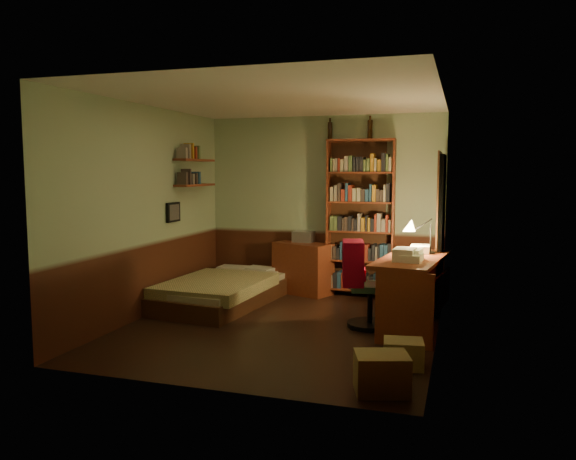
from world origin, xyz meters
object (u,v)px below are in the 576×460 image
(office_chair, at_px, (370,287))
(cardboard_box_a, at_px, (382,373))
(bookshelf, at_px, (360,219))
(desk_lamp, at_px, (431,228))
(cardboard_box_b, at_px, (403,354))
(desk, at_px, (411,293))
(dresser, at_px, (303,268))
(mini_stereo, at_px, (304,237))
(bed, at_px, (223,281))

(office_chair, bearing_deg, cardboard_box_a, -91.12)
(bookshelf, bearing_deg, office_chair, -79.15)
(bookshelf, bearing_deg, desk_lamp, -49.80)
(cardboard_box_b, bearing_deg, desk_lamp, 85.91)
(cardboard_box_a, bearing_deg, bookshelf, 103.05)
(desk, distance_m, office_chair, 0.47)
(cardboard_box_a, distance_m, cardboard_box_b, 0.66)
(dresser, height_order, mini_stereo, mini_stereo)
(cardboard_box_a, relative_size, cardboard_box_b, 1.19)
(mini_stereo, xyz_separation_m, desk, (1.71, -1.52, -0.42))
(dresser, relative_size, cardboard_box_a, 1.97)
(mini_stereo, height_order, bookshelf, bookshelf)
(desk, bearing_deg, cardboard_box_b, -80.27)
(dresser, relative_size, desk, 0.55)
(office_chair, bearing_deg, bed, 152.09)
(mini_stereo, xyz_separation_m, cardboard_box_b, (1.77, -2.87, -0.70))
(mini_stereo, bearing_deg, cardboard_box_a, -62.70)
(bed, relative_size, desk, 1.36)
(bed, xyz_separation_m, bookshelf, (1.69, 1.04, 0.81))
(mini_stereo, distance_m, office_chair, 2.09)
(desk_lamp, bearing_deg, bookshelf, 145.47)
(office_chair, xyz_separation_m, cardboard_box_a, (0.40, -1.89, -0.31))
(bookshelf, distance_m, cardboard_box_a, 3.70)
(dresser, bearing_deg, cardboard_box_b, -36.39)
(desk, xyz_separation_m, desk_lamp, (0.18, 0.39, 0.71))
(dresser, xyz_separation_m, desk_lamp, (1.87, -1.00, 0.75))
(bed, distance_m, cardboard_box_a, 3.50)
(desk_lamp, bearing_deg, dresser, 163.55)
(desk, xyz_separation_m, office_chair, (-0.45, -0.11, 0.06))
(mini_stereo, distance_m, desk_lamp, 2.22)
(bookshelf, height_order, cardboard_box_b, bookshelf)
(desk_lamp, relative_size, office_chair, 0.64)
(desk, height_order, cardboard_box_a, desk)
(desk, bearing_deg, mini_stereo, 145.64)
(desk, height_order, office_chair, office_chair)
(dresser, bearing_deg, desk, -18.49)
(bed, bearing_deg, cardboard_box_b, -28.14)
(desk_lamp, bearing_deg, mini_stereo, 161.02)
(desk_lamp, bearing_deg, cardboard_box_a, -83.71)
(dresser, height_order, desk_lamp, desk_lamp)
(dresser, relative_size, bookshelf, 0.37)
(bookshelf, xyz_separation_m, cardboard_box_b, (0.91, -2.83, -1.00))
(bookshelf, height_order, desk, bookshelf)
(dresser, bearing_deg, bookshelf, 27.03)
(dresser, bearing_deg, cardboard_box_a, -43.13)
(mini_stereo, bearing_deg, cardboard_box_b, -56.27)
(office_chair, xyz_separation_m, cardboard_box_b, (0.51, -1.24, -0.34))
(bed, relative_size, mini_stereo, 7.00)
(desk, bearing_deg, office_chair, -159.35)
(bed, bearing_deg, dresser, 54.15)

